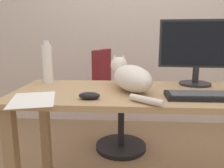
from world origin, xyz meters
The scene contains 9 objects.
back_wall centered at (0.00, 1.51, 1.30)m, with size 6.00×0.04×2.60m, color beige.
desk centered at (0.00, 0.00, 0.64)m, with size 1.66×0.61×0.75m.
office_chair centered at (-0.27, 0.76, 0.41)m, with size 0.50×0.48×0.95m.
monitor centered at (0.27, 0.20, 0.98)m, with size 0.48×0.20×0.41m.
keyboard centered at (0.24, -0.14, 0.77)m, with size 0.44×0.15×0.03m.
cat centered at (-0.16, 0.02, 0.84)m, with size 0.30×0.58×0.20m.
computer_mouse centered at (-0.37, -0.19, 0.77)m, with size 0.11×0.06×0.04m, color black.
paper_sheet centered at (-0.65, -0.22, 0.76)m, with size 0.21×0.30×0.00m, color white.
water_bottle centered at (-0.70, 0.19, 0.89)m, with size 0.07×0.07×0.28m.
Camera 1 is at (-0.18, -1.30, 1.07)m, focal length 36.67 mm.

